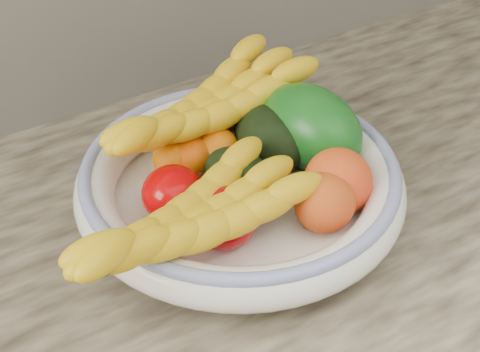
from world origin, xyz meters
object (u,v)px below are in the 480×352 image
(green_mango, at_px, (310,128))
(banana_bunch_back, at_px, (208,114))
(fruit_bowl, at_px, (240,184))
(banana_bunch_front, at_px, (192,227))

(green_mango, distance_m, banana_bunch_back, 0.13)
(fruit_bowl, distance_m, banana_bunch_front, 0.13)
(fruit_bowl, xyz_separation_m, banana_bunch_back, (0.01, 0.10, 0.04))
(green_mango, xyz_separation_m, banana_bunch_back, (-0.10, 0.08, 0.01))
(fruit_bowl, relative_size, banana_bunch_front, 1.25)
(green_mango, height_order, banana_bunch_back, green_mango)
(banana_bunch_back, relative_size, banana_bunch_front, 1.06)
(fruit_bowl, height_order, banana_bunch_front, banana_bunch_front)
(banana_bunch_front, bearing_deg, fruit_bowl, 22.65)
(banana_bunch_back, distance_m, banana_bunch_front, 0.21)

